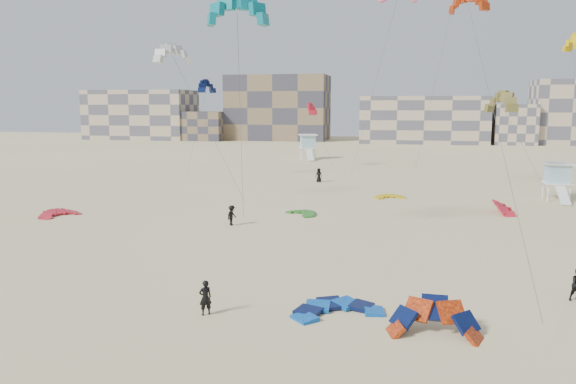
% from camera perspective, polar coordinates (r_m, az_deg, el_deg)
% --- Properties ---
extents(ground, '(320.00, 320.00, 0.00)m').
position_cam_1_polar(ground, '(24.91, -4.12, -14.16)').
color(ground, beige).
rests_on(ground, ground).
extents(kite_ground_blue, '(5.43, 5.52, 1.00)m').
position_cam_1_polar(kite_ground_blue, '(27.21, 4.97, -12.14)').
color(kite_ground_blue, blue).
rests_on(kite_ground_blue, ground).
extents(kite_ground_orange, '(3.91, 3.92, 3.88)m').
position_cam_1_polar(kite_ground_orange, '(25.52, 14.61, -13.86)').
color(kite_ground_orange, '#FF4710').
rests_on(kite_ground_orange, ground).
extents(kite_ground_red, '(5.06, 4.95, 1.79)m').
position_cam_1_polar(kite_ground_red, '(53.77, -22.14, -2.26)').
color(kite_ground_red, red).
rests_on(kite_ground_red, ground).
extents(kite_ground_green, '(4.24, 4.26, 0.77)m').
position_cam_1_polar(kite_ground_green, '(50.44, 1.43, -2.30)').
color(kite_ground_green, '#347E1E').
rests_on(kite_ground_green, ground).
extents(kite_ground_red_far, '(3.76, 3.62, 3.44)m').
position_cam_1_polar(kite_ground_red_far, '(54.67, 21.11, -2.03)').
color(kite_ground_red_far, red).
rests_on(kite_ground_red_far, ground).
extents(kite_ground_yellow, '(3.90, 4.01, 0.85)m').
position_cam_1_polar(kite_ground_yellow, '(60.35, 10.30, -0.60)').
color(kite_ground_yellow, '#C9A106').
rests_on(kite_ground_yellow, ground).
extents(kitesurfer_main, '(0.73, 0.69, 1.67)m').
position_cam_1_polar(kitesurfer_main, '(26.89, -8.40, -10.57)').
color(kitesurfer_main, black).
rests_on(kitesurfer_main, ground).
extents(kitesurfer_c, '(0.90, 1.20, 1.66)m').
position_cam_1_polar(kitesurfer_c, '(46.00, -5.74, -2.37)').
color(kitesurfer_c, black).
rests_on(kitesurfer_c, ground).
extents(kitesurfer_e, '(0.94, 0.68, 1.77)m').
position_cam_1_polar(kitesurfer_e, '(71.79, 3.15, 1.72)').
color(kitesurfer_e, black).
rests_on(kitesurfer_e, ground).
extents(kite_fly_teal_a, '(4.67, 6.51, 16.12)m').
position_cam_1_polar(kite_fly_teal_a, '(39.57, -5.19, 17.66)').
color(kite_fly_teal_a, '#0C8278').
rests_on(kite_fly_teal_a, ground).
extents(kite_fly_orange, '(4.53, 31.34, 18.47)m').
position_cam_1_polar(kite_fly_orange, '(53.22, 17.84, 17.71)').
color(kite_fly_orange, '#FF4710').
rests_on(kite_fly_orange, ground).
extents(kite_fly_grey, '(9.83, 4.99, 14.70)m').
position_cam_1_polar(kite_fly_grey, '(55.60, -11.63, 13.39)').
color(kite_fly_grey, silver).
rests_on(kite_fly_grey, ground).
extents(kite_fly_olive, '(6.78, 6.11, 10.15)m').
position_cam_1_polar(kite_fly_olive, '(57.29, 20.84, 8.37)').
color(kite_fly_olive, brown).
rests_on(kite_fly_olive, ground).
extents(kite_fly_yellow, '(4.40, 5.09, 17.05)m').
position_cam_1_polar(kite_fly_yellow, '(76.28, 27.02, 13.26)').
color(kite_fly_yellow, '#C9A106').
rests_on(kite_fly_yellow, ground).
extents(kite_fly_navy, '(3.67, 6.22, 12.09)m').
position_cam_1_polar(kite_fly_navy, '(75.08, -8.25, 10.45)').
color(kite_fly_navy, '#09123F').
rests_on(kite_fly_navy, ground).
extents(kite_fly_red, '(6.34, 8.29, 9.52)m').
position_cam_1_polar(kite_fly_red, '(87.17, 2.45, 8.32)').
color(kite_fly_red, red).
rests_on(kite_fly_red, ground).
extents(lifeguard_tower_near, '(2.79, 5.29, 3.86)m').
position_cam_1_polar(lifeguard_tower_near, '(64.28, 25.66, 0.96)').
color(lifeguard_tower_near, white).
rests_on(lifeguard_tower_near, ground).
extents(lifeguard_tower_far, '(3.99, 6.61, 4.50)m').
position_cam_1_polar(lifeguard_tower_far, '(102.55, 2.03, 4.61)').
color(lifeguard_tower_far, white).
rests_on(lifeguard_tower_far, ground).
extents(condo_west_a, '(30.00, 15.00, 14.00)m').
position_cam_1_polar(condo_west_a, '(170.19, -14.68, 7.60)').
color(condo_west_a, tan).
rests_on(condo_west_a, ground).
extents(condo_west_b, '(28.00, 14.00, 18.00)m').
position_cam_1_polar(condo_west_b, '(160.21, -1.01, 8.54)').
color(condo_west_b, '#776347').
rests_on(condo_west_b, ground).
extents(condo_mid, '(32.00, 16.00, 12.00)m').
position_cam_1_polar(condo_mid, '(152.08, 13.59, 7.15)').
color(condo_mid, tan).
rests_on(condo_mid, ground).
extents(condo_fill_left, '(12.00, 10.00, 8.00)m').
position_cam_1_polar(condo_fill_left, '(160.39, -8.53, 6.66)').
color(condo_fill_left, '#776347').
rests_on(condo_fill_left, ground).
extents(condo_fill_right, '(10.00, 10.00, 10.00)m').
position_cam_1_polar(condo_fill_right, '(152.22, 21.95, 6.39)').
color(condo_fill_right, tan).
rests_on(condo_fill_right, ground).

